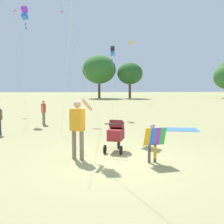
{
  "coord_description": "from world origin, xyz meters",
  "views": [
    {
      "loc": [
        -0.67,
        -7.71,
        2.21
      ],
      "look_at": [
        -0.11,
        0.98,
        1.3
      ],
      "focal_mm": 44.37,
      "sensor_mm": 36.0,
      "label": 1
    }
  ],
  "objects_px": {
    "child_with_butterfly_kite": "(153,139)",
    "stroller": "(116,133)",
    "person_red_shirt": "(44,110)",
    "kite_orange_delta": "(113,51)",
    "kite_blue_high": "(25,14)",
    "person_adult_flyer": "(78,124)",
    "picnic_blanket": "(181,129)"
  },
  "relations": [
    {
      "from": "child_with_butterfly_kite",
      "to": "person_red_shirt",
      "type": "distance_m",
      "value": 8.56
    },
    {
      "from": "stroller",
      "to": "kite_blue_high",
      "type": "height_order",
      "value": "kite_blue_high"
    },
    {
      "from": "child_with_butterfly_kite",
      "to": "person_adult_flyer",
      "type": "xyz_separation_m",
      "value": [
        -2.09,
        0.49,
        0.37
      ]
    },
    {
      "from": "child_with_butterfly_kite",
      "to": "kite_orange_delta",
      "type": "xyz_separation_m",
      "value": [
        -0.42,
        10.4,
        3.54
      ]
    },
    {
      "from": "stroller",
      "to": "kite_orange_delta",
      "type": "bearing_deg",
      "value": 86.9
    },
    {
      "from": "person_red_shirt",
      "to": "picnic_blanket",
      "type": "bearing_deg",
      "value": -16.63
    },
    {
      "from": "kite_orange_delta",
      "to": "child_with_butterfly_kite",
      "type": "bearing_deg",
      "value": -87.66
    },
    {
      "from": "child_with_butterfly_kite",
      "to": "picnic_blanket",
      "type": "distance_m",
      "value": 5.96
    },
    {
      "from": "kite_orange_delta",
      "to": "person_red_shirt",
      "type": "xyz_separation_m",
      "value": [
        -3.88,
        -3.01,
        -3.44
      ]
    },
    {
      "from": "person_red_shirt",
      "to": "kite_blue_high",
      "type": "bearing_deg",
      "value": 121.03
    },
    {
      "from": "stroller",
      "to": "kite_orange_delta",
      "type": "xyz_separation_m",
      "value": [
        0.49,
        9.01,
        3.61
      ]
    },
    {
      "from": "child_with_butterfly_kite",
      "to": "kite_orange_delta",
      "type": "bearing_deg",
      "value": 92.34
    },
    {
      "from": "person_adult_flyer",
      "to": "stroller",
      "type": "height_order",
      "value": "person_adult_flyer"
    },
    {
      "from": "person_red_shirt",
      "to": "kite_orange_delta",
      "type": "bearing_deg",
      "value": 37.78
    },
    {
      "from": "child_with_butterfly_kite",
      "to": "person_adult_flyer",
      "type": "bearing_deg",
      "value": 166.7
    },
    {
      "from": "child_with_butterfly_kite",
      "to": "stroller",
      "type": "bearing_deg",
      "value": 123.31
    },
    {
      "from": "child_with_butterfly_kite",
      "to": "stroller",
      "type": "xyz_separation_m",
      "value": [
        -0.91,
        1.39,
        -0.06
      ]
    },
    {
      "from": "kite_blue_high",
      "to": "person_red_shirt",
      "type": "relative_size",
      "value": 5.12
    },
    {
      "from": "kite_blue_high",
      "to": "kite_orange_delta",
      "type": "bearing_deg",
      "value": 7.86
    },
    {
      "from": "kite_blue_high",
      "to": "person_red_shirt",
      "type": "distance_m",
      "value": 6.13
    },
    {
      "from": "person_red_shirt",
      "to": "child_with_butterfly_kite",
      "type": "bearing_deg",
      "value": -59.82
    },
    {
      "from": "person_adult_flyer",
      "to": "kite_orange_delta",
      "type": "distance_m",
      "value": 10.54
    },
    {
      "from": "person_adult_flyer",
      "to": "child_with_butterfly_kite",
      "type": "bearing_deg",
      "value": -13.3
    },
    {
      "from": "kite_orange_delta",
      "to": "person_red_shirt",
      "type": "height_order",
      "value": "kite_orange_delta"
    },
    {
      "from": "kite_orange_delta",
      "to": "kite_blue_high",
      "type": "relative_size",
      "value": 0.68
    },
    {
      "from": "person_adult_flyer",
      "to": "picnic_blanket",
      "type": "xyz_separation_m",
      "value": [
        4.62,
        4.86,
        -1.03
      ]
    },
    {
      "from": "kite_blue_high",
      "to": "picnic_blanket",
      "type": "bearing_deg",
      "value": -27.78
    },
    {
      "from": "stroller",
      "to": "person_red_shirt",
      "type": "height_order",
      "value": "person_red_shirt"
    },
    {
      "from": "kite_orange_delta",
      "to": "person_adult_flyer",
      "type": "bearing_deg",
      "value": -99.53
    },
    {
      "from": "stroller",
      "to": "kite_blue_high",
      "type": "distance_m",
      "value": 11.12
    },
    {
      "from": "child_with_butterfly_kite",
      "to": "stroller",
      "type": "distance_m",
      "value": 1.66
    },
    {
      "from": "stroller",
      "to": "kite_orange_delta",
      "type": "height_order",
      "value": "kite_orange_delta"
    }
  ]
}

